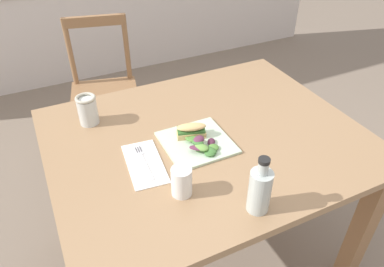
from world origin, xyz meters
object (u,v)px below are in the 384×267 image
(fork_on_napkin, at_px, (143,160))
(cup_extra_side, at_px, (182,182))
(chair_wooden_far, at_px, (104,91))
(bottle_cold_brew, at_px, (259,192))
(dining_table, at_px, (206,160))
(plate_lunch, at_px, (197,143))
(mason_jar_iced_tea, at_px, (88,111))
(sandwich_half_front, at_px, (191,130))

(fork_on_napkin, distance_m, cup_extra_side, 0.21)
(chair_wooden_far, distance_m, bottle_cold_brew, 1.47)
(dining_table, distance_m, cup_extra_side, 0.36)
(dining_table, bearing_deg, plate_lunch, -153.86)
(cup_extra_side, bearing_deg, mason_jar_iced_tea, 108.57)
(sandwich_half_front, bearing_deg, cup_extra_side, -121.46)
(fork_on_napkin, bearing_deg, bottle_cold_brew, -56.14)
(plate_lunch, height_order, cup_extra_side, cup_extra_side)
(plate_lunch, height_order, bottle_cold_brew, bottle_cold_brew)
(sandwich_half_front, xyz_separation_m, cup_extra_side, (-0.15, -0.24, 0.01))
(bottle_cold_brew, relative_size, cup_extra_side, 1.96)
(dining_table, height_order, cup_extra_side, cup_extra_side)
(sandwich_half_front, relative_size, bottle_cold_brew, 0.61)
(bottle_cold_brew, distance_m, mason_jar_iced_tea, 0.76)
(bottle_cold_brew, height_order, cup_extra_side, bottle_cold_brew)
(dining_table, relative_size, cup_extra_side, 11.86)
(chair_wooden_far, relative_size, fork_on_napkin, 4.68)
(mason_jar_iced_tea, bearing_deg, plate_lunch, -43.39)
(fork_on_napkin, bearing_deg, dining_table, 7.50)
(dining_table, bearing_deg, mason_jar_iced_tea, 143.76)
(chair_wooden_far, bearing_deg, sandwich_half_front, -83.63)
(mason_jar_iced_tea, bearing_deg, bottle_cold_brew, -62.30)
(fork_on_napkin, height_order, cup_extra_side, cup_extra_side)
(sandwich_half_front, distance_m, mason_jar_iced_tea, 0.42)
(plate_lunch, relative_size, mason_jar_iced_tea, 2.02)
(bottle_cold_brew, bearing_deg, plate_lunch, 94.03)
(sandwich_half_front, height_order, bottle_cold_brew, bottle_cold_brew)
(mason_jar_iced_tea, bearing_deg, fork_on_napkin, -70.12)
(dining_table, relative_size, sandwich_half_front, 9.99)
(chair_wooden_far, xyz_separation_m, mason_jar_iced_tea, (-0.21, -0.74, 0.35))
(plate_lunch, xyz_separation_m, bottle_cold_brew, (0.03, -0.36, 0.06))
(chair_wooden_far, distance_m, sandwich_half_front, 1.07)
(dining_table, relative_size, fork_on_napkin, 6.35)
(bottle_cold_brew, xyz_separation_m, cup_extra_side, (-0.18, 0.16, -0.02))
(dining_table, bearing_deg, chair_wooden_far, 99.64)
(mason_jar_iced_tea, xyz_separation_m, cup_extra_side, (0.17, -0.52, -0.00))
(dining_table, distance_m, mason_jar_iced_tea, 0.51)
(mason_jar_iced_tea, bearing_deg, dining_table, -36.24)
(bottle_cold_brew, height_order, mason_jar_iced_tea, bottle_cold_brew)
(chair_wooden_far, xyz_separation_m, fork_on_napkin, (-0.09, -1.06, 0.30))
(plate_lunch, bearing_deg, dining_table, 26.14)
(bottle_cold_brew, relative_size, mason_jar_iced_tea, 1.62)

